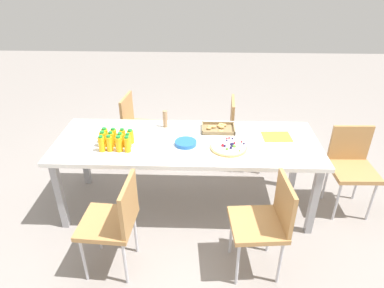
% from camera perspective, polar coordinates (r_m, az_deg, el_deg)
% --- Properties ---
extents(ground_plane, '(12.00, 12.00, 0.00)m').
position_cam_1_polar(ground_plane, '(3.53, -0.75, -10.01)').
color(ground_plane, gray).
extents(party_table, '(2.40, 0.85, 0.74)m').
position_cam_1_polar(party_table, '(3.14, -0.83, -0.42)').
color(party_table, white).
rests_on(party_table, ground_plane).
extents(chair_near_left, '(0.43, 0.43, 0.83)m').
position_cam_1_polar(chair_near_left, '(2.68, -12.67, -12.02)').
color(chair_near_left, '#B7844C').
rests_on(chair_near_left, ground_plane).
extents(chair_far_left, '(0.44, 0.44, 0.83)m').
position_cam_1_polar(chair_far_left, '(4.02, -9.05, 3.37)').
color(chair_far_left, '#B7844C').
rests_on(chair_far_left, ground_plane).
extents(chair_near_right, '(0.43, 0.43, 0.83)m').
position_cam_1_polar(chair_near_right, '(2.67, 12.38, -12.13)').
color(chair_near_right, '#B7844C').
rests_on(chair_near_right, ground_plane).
extents(chair_far_right, '(0.42, 0.42, 0.83)m').
position_cam_1_polar(chair_far_right, '(3.92, 8.32, 2.70)').
color(chair_far_right, '#B7844C').
rests_on(chair_far_right, ground_plane).
extents(chair_end, '(0.41, 0.41, 0.83)m').
position_cam_1_polar(chair_end, '(3.58, 25.05, -2.81)').
color(chair_end, '#B7844C').
rests_on(chair_end, ground_plane).
extents(juice_bottle_0, '(0.06, 0.06, 0.15)m').
position_cam_1_polar(juice_bottle_0, '(3.02, -14.85, 0.01)').
color(juice_bottle_0, '#F9AC14').
rests_on(juice_bottle_0, party_table).
extents(juice_bottle_1, '(0.05, 0.05, 0.15)m').
position_cam_1_polar(juice_bottle_1, '(3.01, -13.60, 0.07)').
color(juice_bottle_1, '#FAAF14').
rests_on(juice_bottle_1, party_table).
extents(juice_bottle_2, '(0.06, 0.06, 0.15)m').
position_cam_1_polar(juice_bottle_2, '(2.99, -12.09, 0.01)').
color(juice_bottle_2, '#FBAD14').
rests_on(juice_bottle_2, party_table).
extents(juice_bottle_3, '(0.05, 0.05, 0.15)m').
position_cam_1_polar(juice_bottle_3, '(2.97, -10.73, -0.06)').
color(juice_bottle_3, '#F9AE14').
rests_on(juice_bottle_3, party_table).
extents(juice_bottle_4, '(0.06, 0.06, 0.15)m').
position_cam_1_polar(juice_bottle_4, '(3.09, -14.62, 0.77)').
color(juice_bottle_4, '#F9AF14').
rests_on(juice_bottle_4, party_table).
extents(juice_bottle_5, '(0.05, 0.05, 0.15)m').
position_cam_1_polar(juice_bottle_5, '(3.07, -13.32, 0.70)').
color(juice_bottle_5, '#FAAE14').
rests_on(juice_bottle_5, party_table).
extents(juice_bottle_6, '(0.06, 0.06, 0.14)m').
position_cam_1_polar(juice_bottle_6, '(3.06, -11.86, 0.63)').
color(juice_bottle_6, '#FAAE14').
rests_on(juice_bottle_6, party_table).
extents(juice_bottle_7, '(0.05, 0.05, 0.13)m').
position_cam_1_polar(juice_bottle_7, '(3.04, -10.59, 0.55)').
color(juice_bottle_7, '#FBAE14').
rests_on(juice_bottle_7, party_table).
extents(juice_bottle_8, '(0.06, 0.06, 0.15)m').
position_cam_1_polar(juice_bottle_8, '(3.15, -14.31, 1.35)').
color(juice_bottle_8, '#FAAD14').
rests_on(juice_bottle_8, party_table).
extents(juice_bottle_9, '(0.06, 0.06, 0.14)m').
position_cam_1_polar(juice_bottle_9, '(3.13, -12.90, 1.34)').
color(juice_bottle_9, '#F9AB14').
rests_on(juice_bottle_9, party_table).
extents(juice_bottle_10, '(0.05, 0.05, 0.14)m').
position_cam_1_polar(juice_bottle_10, '(3.12, -11.49, 1.33)').
color(juice_bottle_10, '#F8AB14').
rests_on(juice_bottle_10, party_table).
extents(juice_bottle_11, '(0.06, 0.06, 0.13)m').
position_cam_1_polar(juice_bottle_11, '(3.10, -10.22, 1.23)').
color(juice_bottle_11, '#F9AF14').
rests_on(juice_bottle_11, party_table).
extents(fruit_pizza, '(0.32, 0.32, 0.05)m').
position_cam_1_polar(fruit_pizza, '(3.01, 6.14, -0.50)').
color(fruit_pizza, tan).
rests_on(fruit_pizza, party_table).
extents(snack_tray, '(0.32, 0.23, 0.04)m').
position_cam_1_polar(snack_tray, '(3.31, 4.38, 2.59)').
color(snack_tray, olive).
rests_on(snack_tray, party_table).
extents(plate_stack, '(0.19, 0.19, 0.03)m').
position_cam_1_polar(plate_stack, '(3.04, -1.05, 0.18)').
color(plate_stack, blue).
rests_on(plate_stack, party_table).
extents(napkin_stack, '(0.15, 0.15, 0.01)m').
position_cam_1_polar(napkin_stack, '(3.17, -7.06, 0.97)').
color(napkin_stack, white).
rests_on(napkin_stack, party_table).
extents(cardboard_tube, '(0.04, 0.04, 0.17)m').
position_cam_1_polar(cardboard_tube, '(3.34, -4.49, 4.17)').
color(cardboard_tube, '#9E7A56').
rests_on(cardboard_tube, party_table).
extents(paper_folder, '(0.27, 0.21, 0.01)m').
position_cam_1_polar(paper_folder, '(3.27, 13.95, 1.21)').
color(paper_folder, yellow).
rests_on(paper_folder, party_table).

